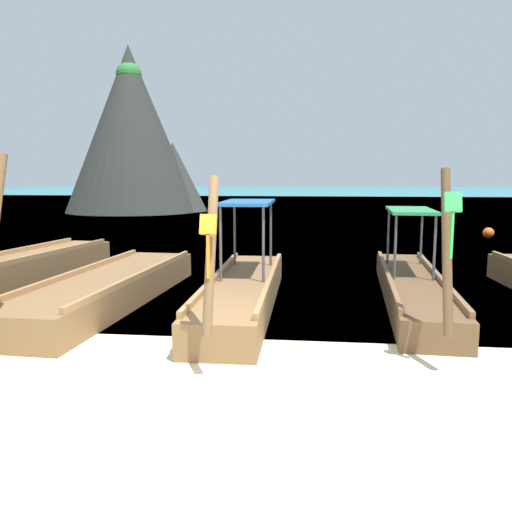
# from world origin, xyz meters

# --- Properties ---
(ground) EXTENTS (120.00, 120.00, 0.00)m
(ground) POSITION_xyz_m (0.00, 0.00, 0.00)
(ground) COLOR beige
(sea_water) EXTENTS (120.00, 120.00, 0.00)m
(sea_water) POSITION_xyz_m (0.00, 61.22, 0.00)
(sea_water) COLOR teal
(sea_water) RESTS_ON ground
(longtail_boat_red_ribbon) EXTENTS (1.82, 7.00, 2.66)m
(longtail_boat_red_ribbon) POSITION_xyz_m (-5.45, 4.40, 0.34)
(longtail_boat_red_ribbon) COLOR brown
(longtail_boat_red_ribbon) RESTS_ON ground
(longtail_boat_violet_ribbon) EXTENTS (1.71, 6.87, 2.71)m
(longtail_boat_violet_ribbon) POSITION_xyz_m (-2.82, 3.19, 0.28)
(longtail_boat_violet_ribbon) COLOR brown
(longtail_boat_violet_ribbon) RESTS_ON ground
(longtail_boat_orange_ribbon) EXTENTS (1.21, 6.70, 2.42)m
(longtail_boat_orange_ribbon) POSITION_xyz_m (-0.23, 3.16, 0.33)
(longtail_boat_orange_ribbon) COLOR brown
(longtail_boat_orange_ribbon) RESTS_ON ground
(longtail_boat_green_ribbon) EXTENTS (1.38, 7.27, 2.52)m
(longtail_boat_green_ribbon) POSITION_xyz_m (2.94, 4.01, 0.31)
(longtail_boat_green_ribbon) COLOR brown
(longtail_boat_green_ribbon) RESTS_ON ground
(karst_rock) EXTENTS (9.39, 8.90, 10.98)m
(karst_rock) POSITION_xyz_m (-11.27, 29.59, 5.19)
(karst_rock) COLOR #2D302B
(karst_rock) RESTS_ON ground
(mooring_buoy_near) EXTENTS (0.43, 0.43, 0.43)m
(mooring_buoy_near) POSITION_xyz_m (7.68, 15.36, 0.22)
(mooring_buoy_near) COLOR #EA5119
(mooring_buoy_near) RESTS_ON sea_water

